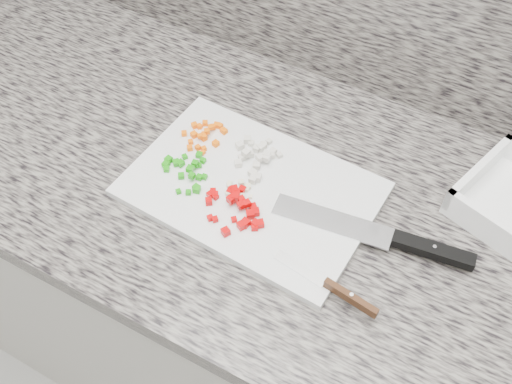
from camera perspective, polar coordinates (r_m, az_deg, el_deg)
cabinet at (r=1.36m, az=2.93°, el=-12.39°), size 3.92×0.62×0.86m
countertop at (r=0.97m, az=4.00°, el=-0.75°), size 3.96×0.64×0.04m
cutting_board at (r=0.95m, az=-0.49°, el=0.29°), size 0.42×0.29×0.01m
carrot_pile at (r=1.02m, az=-5.14°, el=5.81°), size 0.08×0.08×0.02m
onion_pile at (r=0.98m, az=-0.02°, el=3.60°), size 0.08×0.10×0.02m
green_pepper_pile at (r=0.97m, az=-7.01°, el=2.15°), size 0.09×0.10×0.02m
red_pepper_pile at (r=0.91m, az=-1.89°, el=-1.58°), size 0.11×0.10×0.02m
garlic_pile at (r=0.94m, az=-1.63°, el=0.28°), size 0.05×0.04×0.01m
chef_knife at (r=0.90m, az=13.95°, el=-4.66°), size 0.32×0.07×0.02m
paring_knife at (r=0.84m, az=8.14°, el=-9.69°), size 0.17×0.04×0.02m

